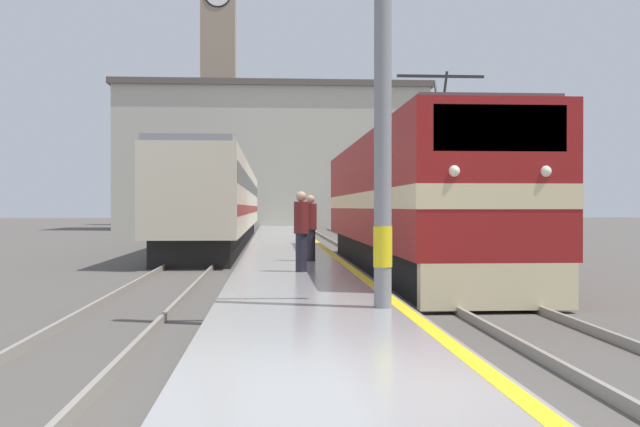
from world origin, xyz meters
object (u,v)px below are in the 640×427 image
(locomotive_train, at_px, (405,202))
(passenger_train, at_px, (223,202))
(person_on_platform, at_px, (301,229))
(clock_tower, at_px, (219,78))
(catenary_mast, at_px, (388,33))
(second_waiting_passenger, at_px, (311,226))

(locomotive_train, height_order, passenger_train, locomotive_train)
(person_on_platform, bearing_deg, locomotive_train, 53.62)
(locomotive_train, relative_size, person_on_platform, 9.84)
(locomotive_train, relative_size, clock_tower, 0.62)
(passenger_train, distance_m, catenary_mast, 27.63)
(person_on_platform, xyz_separation_m, clock_tower, (-6.08, 60.94, 13.98))
(person_on_platform, height_order, clock_tower, clock_tower)
(clock_tower, bearing_deg, person_on_platform, -84.30)
(second_waiting_passenger, bearing_deg, clock_tower, 96.43)
(passenger_train, relative_size, clock_tower, 1.13)
(passenger_train, height_order, clock_tower, clock_tower)
(catenary_mast, bearing_deg, person_on_platform, 99.41)
(locomotive_train, height_order, catenary_mast, catenary_mast)
(passenger_train, bearing_deg, clock_tower, 94.23)
(person_on_platform, relative_size, clock_tower, 0.06)
(catenary_mast, xyz_separation_m, person_on_platform, (-1.03, 6.24, -3.07))
(second_waiting_passenger, distance_m, clock_tower, 59.51)
(locomotive_train, relative_size, catenary_mast, 2.24)
(person_on_platform, bearing_deg, catenary_mast, -80.59)
(catenary_mast, bearing_deg, passenger_train, 98.70)
(passenger_train, bearing_deg, locomotive_train, -69.10)
(second_waiting_passenger, bearing_deg, locomotive_train, 17.84)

